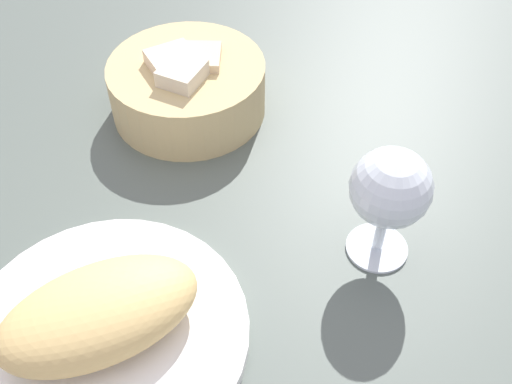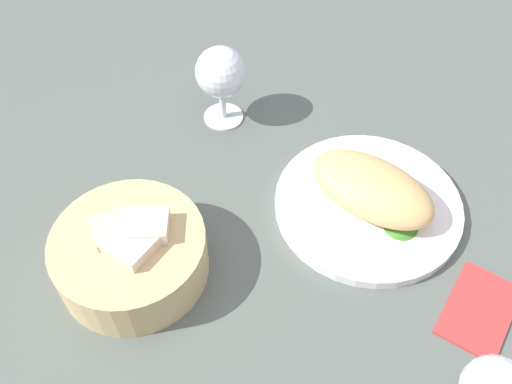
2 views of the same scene
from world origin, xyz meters
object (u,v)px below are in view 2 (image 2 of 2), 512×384
wine_glass_near (221,75)px  folded_napkin (480,309)px  bread_basket (131,253)px  plate (368,205)px

wine_glass_near → folded_napkin: (-37.58, 24.12, -7.77)cm
bread_basket → wine_glass_near: wine_glass_near is taller
plate → wine_glass_near: size_ratio=1.99×
bread_basket → wine_glass_near: bearing=-96.0°
bread_basket → wine_glass_near: size_ratio=1.46×
plate → folded_napkin: bearing=140.2°
wine_glass_near → folded_napkin: bearing=147.3°
folded_napkin → wine_glass_near: bearing=-103.6°
plate → folded_napkin: 18.63cm
bread_basket → folded_napkin: (-40.54, -4.23, -3.09)cm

